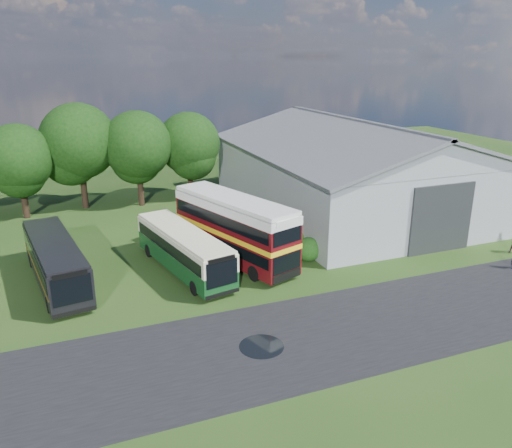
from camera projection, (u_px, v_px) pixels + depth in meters
name	position (u px, v px, depth m)	size (l,w,h in m)	color
ground	(266.00, 313.00, 27.40)	(120.00, 120.00, 0.00)	#1E3B13
asphalt_road	(342.00, 329.00, 25.78)	(60.00, 8.00, 0.02)	black
puddle	(262.00, 347.00, 24.23)	(2.20, 2.20, 0.01)	black
storage_shed	(352.00, 163.00, 45.34)	(18.80, 24.80, 8.15)	gray
tree_left_b	(18.00, 158.00, 42.00)	(5.78, 5.78, 8.16)	black
tree_mid	(79.00, 141.00, 44.57)	(6.80, 6.80, 9.60)	black
tree_right_a	(137.00, 145.00, 45.57)	(6.26, 6.26, 8.83)	black
tree_right_b	(189.00, 143.00, 48.07)	(5.98, 5.98, 8.45)	black
shrub_front	(308.00, 260.00, 34.62)	(1.70, 1.70, 1.70)	#194714
shrub_mid	(296.00, 250.00, 36.39)	(1.60, 1.60, 1.60)	#194714
shrub_back	(284.00, 241.00, 38.15)	(1.80, 1.80, 1.80)	#194714
bus_green_single	(184.00, 250.00, 32.37)	(4.40, 10.40, 2.79)	black
bus_maroon_double	(234.00, 229.00, 33.90)	(5.95, 10.74, 4.49)	black
bus_dark_single	(56.00, 261.00, 30.49)	(3.95, 10.54, 2.84)	black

